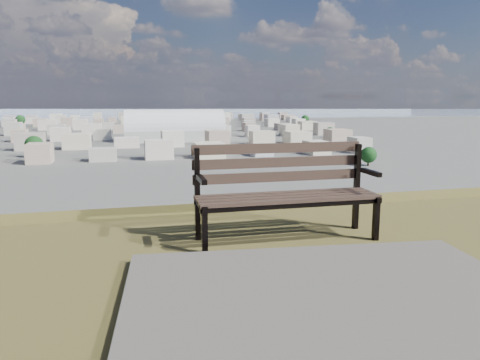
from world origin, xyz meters
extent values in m
cube|color=#3D2C23|center=(-1.34, 2.47, 25.47)|extent=(1.91, 0.12, 0.04)
cube|color=#3D2C23|center=(-1.34, 2.60, 25.47)|extent=(1.91, 0.12, 0.04)
cube|color=#3D2C23|center=(-1.33, 2.72, 25.47)|extent=(1.91, 0.12, 0.04)
cube|color=#3D2C23|center=(-1.33, 2.85, 25.47)|extent=(1.91, 0.12, 0.04)
cube|color=#3D2C23|center=(-1.33, 2.93, 25.64)|extent=(1.91, 0.07, 0.11)
cube|color=#3D2C23|center=(-1.33, 2.96, 25.79)|extent=(1.91, 0.07, 0.11)
cube|color=#3D2C23|center=(-1.33, 2.99, 25.94)|extent=(1.91, 0.07, 0.11)
cube|color=black|center=(-2.25, 2.46, 25.23)|extent=(0.05, 0.06, 0.47)
cube|color=black|center=(-2.24, 2.92, 25.49)|extent=(0.05, 0.06, 0.98)
cube|color=black|center=(-2.25, 2.67, 25.44)|extent=(0.06, 0.53, 0.05)
cube|color=black|center=(-2.25, 2.62, 25.70)|extent=(0.06, 0.38, 0.05)
cube|color=black|center=(-0.42, 2.43, 25.23)|extent=(0.05, 0.06, 0.47)
cube|color=black|center=(-0.42, 2.89, 25.49)|extent=(0.05, 0.06, 0.98)
cube|color=black|center=(-0.42, 2.65, 25.44)|extent=(0.06, 0.53, 0.05)
cube|color=black|center=(-0.42, 2.59, 25.70)|extent=(0.06, 0.38, 0.05)
cube|color=black|center=(-1.34, 2.46, 25.42)|extent=(1.91, 0.07, 0.04)
cube|color=black|center=(-1.33, 2.86, 25.42)|extent=(1.91, 0.07, 0.04)
cube|color=beige|center=(29.25, 283.39, 3.27)|extent=(60.13, 28.15, 6.53)
cylinder|color=white|center=(29.25, 283.39, 6.53)|extent=(60.13, 28.15, 24.83)
cube|color=#AEA095|center=(-36.00, 200.00, 3.50)|extent=(11.00, 11.00, 7.00)
cube|color=#B49F8F|center=(-12.00, 200.00, 3.50)|extent=(11.00, 11.00, 7.00)
cube|color=#B8B8BD|center=(12.00, 200.00, 3.50)|extent=(11.00, 11.00, 7.00)
cube|color=beige|center=(36.00, 200.00, 3.50)|extent=(11.00, 11.00, 7.00)
cube|color=tan|center=(60.00, 200.00, 3.50)|extent=(11.00, 11.00, 7.00)
cube|color=beige|center=(84.00, 200.00, 3.50)|extent=(11.00, 11.00, 7.00)
cube|color=#B6B0A5|center=(108.00, 200.00, 3.50)|extent=(11.00, 11.00, 7.00)
cube|color=#B8B8BD|center=(-48.00, 250.00, 3.50)|extent=(11.00, 11.00, 7.00)
cube|color=beige|center=(-24.00, 250.00, 3.50)|extent=(11.00, 11.00, 7.00)
cube|color=tan|center=(0.00, 250.00, 3.50)|extent=(11.00, 11.00, 7.00)
cube|color=beige|center=(24.00, 250.00, 3.50)|extent=(11.00, 11.00, 7.00)
cube|color=#B6B0A5|center=(48.00, 250.00, 3.50)|extent=(11.00, 11.00, 7.00)
cube|color=white|center=(72.00, 250.00, 3.50)|extent=(11.00, 11.00, 7.00)
cube|color=#AEA095|center=(96.00, 250.00, 3.50)|extent=(11.00, 11.00, 7.00)
cube|color=#B49F8F|center=(120.00, 250.00, 3.50)|extent=(11.00, 11.00, 7.00)
cube|color=beige|center=(-60.00, 300.00, 3.50)|extent=(11.00, 11.00, 7.00)
cube|color=#B6B0A5|center=(-36.00, 300.00, 3.50)|extent=(11.00, 11.00, 7.00)
cube|color=white|center=(-12.00, 300.00, 3.50)|extent=(11.00, 11.00, 7.00)
cube|color=#AEA095|center=(12.00, 300.00, 3.50)|extent=(11.00, 11.00, 7.00)
cube|color=#B49F8F|center=(36.00, 300.00, 3.50)|extent=(11.00, 11.00, 7.00)
cube|color=#B8B8BD|center=(60.00, 300.00, 3.50)|extent=(11.00, 11.00, 7.00)
cube|color=beige|center=(84.00, 300.00, 3.50)|extent=(11.00, 11.00, 7.00)
cube|color=tan|center=(108.00, 300.00, 3.50)|extent=(11.00, 11.00, 7.00)
cube|color=beige|center=(132.00, 300.00, 3.50)|extent=(11.00, 11.00, 7.00)
cube|color=#B49F8F|center=(-72.00, 350.00, 3.50)|extent=(11.00, 11.00, 7.00)
cube|color=#B8B8BD|center=(-48.00, 350.00, 3.50)|extent=(11.00, 11.00, 7.00)
cube|color=beige|center=(-24.00, 350.00, 3.50)|extent=(11.00, 11.00, 7.00)
cube|color=tan|center=(0.00, 350.00, 3.50)|extent=(11.00, 11.00, 7.00)
cube|color=beige|center=(24.00, 350.00, 3.50)|extent=(11.00, 11.00, 7.00)
cube|color=#B6B0A5|center=(48.00, 350.00, 3.50)|extent=(11.00, 11.00, 7.00)
cube|color=white|center=(72.00, 350.00, 3.50)|extent=(11.00, 11.00, 7.00)
cube|color=#AEA095|center=(96.00, 350.00, 3.50)|extent=(11.00, 11.00, 7.00)
cube|color=#B49F8F|center=(120.00, 350.00, 3.50)|extent=(11.00, 11.00, 7.00)
cube|color=#B8B8BD|center=(144.00, 350.00, 3.50)|extent=(11.00, 11.00, 7.00)
cube|color=#B6B0A5|center=(-84.00, 400.00, 3.50)|extent=(11.00, 11.00, 7.00)
cube|color=white|center=(-60.00, 400.00, 3.50)|extent=(11.00, 11.00, 7.00)
cube|color=#AEA095|center=(-36.00, 400.00, 3.50)|extent=(11.00, 11.00, 7.00)
cube|color=#B49F8F|center=(-12.00, 400.00, 3.50)|extent=(11.00, 11.00, 7.00)
cube|color=#B8B8BD|center=(12.00, 400.00, 3.50)|extent=(11.00, 11.00, 7.00)
cube|color=beige|center=(36.00, 400.00, 3.50)|extent=(11.00, 11.00, 7.00)
cube|color=tan|center=(60.00, 400.00, 3.50)|extent=(11.00, 11.00, 7.00)
cube|color=beige|center=(84.00, 400.00, 3.50)|extent=(11.00, 11.00, 7.00)
cube|color=#B6B0A5|center=(108.00, 400.00, 3.50)|extent=(11.00, 11.00, 7.00)
cube|color=white|center=(132.00, 400.00, 3.50)|extent=(11.00, 11.00, 7.00)
cube|color=#AEA095|center=(156.00, 400.00, 3.50)|extent=(11.00, 11.00, 7.00)
cube|color=tan|center=(-96.00, 450.00, 3.50)|extent=(11.00, 11.00, 7.00)
cube|color=beige|center=(-72.00, 450.00, 3.50)|extent=(11.00, 11.00, 7.00)
cube|color=#B6B0A5|center=(-48.00, 450.00, 3.50)|extent=(11.00, 11.00, 7.00)
cube|color=white|center=(-24.00, 450.00, 3.50)|extent=(11.00, 11.00, 7.00)
cube|color=#AEA095|center=(0.00, 450.00, 3.50)|extent=(11.00, 11.00, 7.00)
cube|color=#B49F8F|center=(24.00, 450.00, 3.50)|extent=(11.00, 11.00, 7.00)
cube|color=#B8B8BD|center=(48.00, 450.00, 3.50)|extent=(11.00, 11.00, 7.00)
cube|color=beige|center=(72.00, 450.00, 3.50)|extent=(11.00, 11.00, 7.00)
cube|color=tan|center=(96.00, 450.00, 3.50)|extent=(11.00, 11.00, 7.00)
cube|color=beige|center=(120.00, 450.00, 3.50)|extent=(11.00, 11.00, 7.00)
cube|color=#B6B0A5|center=(144.00, 450.00, 3.50)|extent=(11.00, 11.00, 7.00)
cube|color=white|center=(168.00, 450.00, 3.50)|extent=(11.00, 11.00, 7.00)
cube|color=beige|center=(-108.00, 500.00, 3.50)|extent=(11.00, 11.00, 7.00)
cube|color=tan|center=(-84.00, 500.00, 3.50)|extent=(11.00, 11.00, 7.00)
cube|color=beige|center=(-60.00, 500.00, 3.50)|extent=(11.00, 11.00, 7.00)
cube|color=#B6B0A5|center=(-36.00, 500.00, 3.50)|extent=(11.00, 11.00, 7.00)
cube|color=white|center=(-12.00, 500.00, 3.50)|extent=(11.00, 11.00, 7.00)
cube|color=#AEA095|center=(12.00, 500.00, 3.50)|extent=(11.00, 11.00, 7.00)
cube|color=#B49F8F|center=(36.00, 500.00, 3.50)|extent=(11.00, 11.00, 7.00)
cube|color=#B8B8BD|center=(60.00, 500.00, 3.50)|extent=(11.00, 11.00, 7.00)
cube|color=beige|center=(84.00, 500.00, 3.50)|extent=(11.00, 11.00, 7.00)
cube|color=tan|center=(108.00, 500.00, 3.50)|extent=(11.00, 11.00, 7.00)
cube|color=beige|center=(132.00, 500.00, 3.50)|extent=(11.00, 11.00, 7.00)
cube|color=#B6B0A5|center=(156.00, 500.00, 3.50)|extent=(11.00, 11.00, 7.00)
cube|color=white|center=(180.00, 500.00, 3.50)|extent=(11.00, 11.00, 7.00)
cube|color=beige|center=(-120.00, 550.00, 3.50)|extent=(11.00, 11.00, 7.00)
cube|color=tan|center=(-96.00, 550.00, 3.50)|extent=(11.00, 11.00, 7.00)
cube|color=beige|center=(-72.00, 550.00, 3.50)|extent=(11.00, 11.00, 7.00)
cube|color=#B6B0A5|center=(-48.00, 550.00, 3.50)|extent=(11.00, 11.00, 7.00)
cube|color=white|center=(-24.00, 550.00, 3.50)|extent=(11.00, 11.00, 7.00)
cube|color=#AEA095|center=(0.00, 550.00, 3.50)|extent=(11.00, 11.00, 7.00)
cube|color=#B49F8F|center=(24.00, 550.00, 3.50)|extent=(11.00, 11.00, 7.00)
cube|color=#B8B8BD|center=(48.00, 550.00, 3.50)|extent=(11.00, 11.00, 7.00)
cube|color=beige|center=(72.00, 550.00, 3.50)|extent=(11.00, 11.00, 7.00)
cube|color=tan|center=(96.00, 550.00, 3.50)|extent=(11.00, 11.00, 7.00)
cube|color=beige|center=(120.00, 550.00, 3.50)|extent=(11.00, 11.00, 7.00)
cube|color=#B6B0A5|center=(144.00, 550.00, 3.50)|extent=(11.00, 11.00, 7.00)
cube|color=white|center=(168.00, 550.00, 3.50)|extent=(11.00, 11.00, 7.00)
cube|color=#AEA095|center=(192.00, 550.00, 3.50)|extent=(11.00, 11.00, 7.00)
cylinder|color=black|center=(90.00, 160.00, 1.05)|extent=(0.80, 0.80, 2.10)
sphere|color=black|center=(90.00, 160.00, 4.20)|extent=(6.30, 6.30, 6.30)
cylinder|color=black|center=(-40.00, 220.00, 1.35)|extent=(0.80, 0.80, 2.70)
sphere|color=black|center=(-40.00, 220.00, 5.40)|extent=(8.10, 8.10, 8.10)
cylinder|color=black|center=(130.00, 280.00, 0.97)|extent=(0.80, 0.80, 1.95)
sphere|color=black|center=(130.00, 280.00, 3.90)|extent=(5.85, 5.85, 5.85)
cylinder|color=black|center=(60.00, 400.00, 1.12)|extent=(0.80, 0.80, 2.25)
sphere|color=black|center=(60.00, 400.00, 4.50)|extent=(6.75, 6.75, 6.75)
cylinder|color=black|center=(-90.00, 460.00, 1.43)|extent=(0.80, 0.80, 2.85)
sphere|color=black|center=(-90.00, 460.00, 5.70)|extent=(8.55, 8.55, 8.55)
cylinder|color=black|center=(40.00, 300.00, 1.05)|extent=(0.80, 0.80, 2.10)
sphere|color=black|center=(40.00, 300.00, 4.20)|extent=(6.30, 6.30, 6.30)
cylinder|color=black|center=(170.00, 420.00, 1.27)|extent=(0.80, 0.80, 2.55)
sphere|color=black|center=(170.00, 420.00, 5.10)|extent=(7.65, 7.65, 7.65)
cube|color=#96A5BF|center=(0.00, 900.00, 0.00)|extent=(2400.00, 700.00, 0.12)
cube|color=#8695A7|center=(150.00, 1390.00, 22.50)|extent=(700.00, 220.00, 45.00)
cube|color=#8695A7|center=(650.00, 1430.00, 30.00)|extent=(500.00, 220.00, 60.00)
camera|label=1|loc=(-3.00, -1.83, 26.50)|focal=35.00mm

